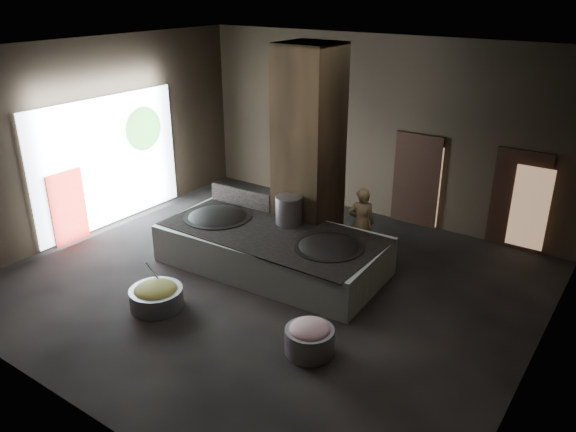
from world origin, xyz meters
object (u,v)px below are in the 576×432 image
Objects in this scene: hearth_platform at (272,249)px; meat_basin at (309,341)px; cook at (361,223)px; veg_basin at (157,298)px; wok_left at (218,220)px; stock_pot at (289,210)px; wok_right at (329,250)px.

hearth_platform reaches higher than meat_basin.
cook reaches higher than hearth_platform.
meat_basin is (3.10, 0.45, 0.04)m from veg_basin.
veg_basin is (0.62, -2.45, -0.57)m from wok_left.
wok_left is at bearing -158.20° from stock_pot.
wok_left is (-1.45, -0.05, 0.34)m from hearth_platform.
wok_left is 2.59m from veg_basin.
veg_basin is at bearing -111.23° from hearth_platform.
hearth_platform is 3.07m from meat_basin.
hearth_platform is at bearing 18.94° from cook.
meat_basin is (0.99, -3.57, -0.57)m from cook.
wok_left is at bearing -1.01° from cook.
veg_basin is at bearing -75.82° from wok_left.
cook reaches higher than veg_basin.
wok_left is at bearing 151.67° from meat_basin.
cook is at bearing 29.82° from wok_left.
wok_right is at bearing 113.69° from meat_basin.
stock_pot reaches higher than meat_basin.
meat_basin is (3.72, -2.01, -0.53)m from wok_left.
wok_left is 2.42× the size of stock_pot.
meat_basin reaches higher than veg_basin.
hearth_platform is 5.79× the size of meat_basin.
cook is at bearing 46.87° from hearth_platform.
hearth_platform is 1.39m from wok_right.
meat_basin is at bearing -66.31° from wok_right.
cook is at bearing 62.28° from veg_basin.
wok_right is (2.80, 0.10, 0.00)m from wok_left.
wok_left is at bearing 104.18° from veg_basin.
cook is at bearing 38.09° from stock_pot.
wok_left reaches higher than meat_basin.
cook is 4.58m from veg_basin.
meat_basin is (2.27, -2.06, -0.19)m from hearth_platform.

